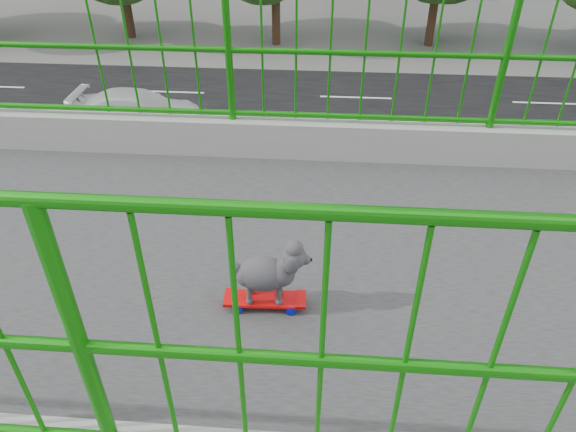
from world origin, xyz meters
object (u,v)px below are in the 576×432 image
(skateboard, at_px, (265,300))
(poodle, at_px, (268,272))
(car_6, at_px, (443,224))
(car_3, at_px, (139,110))

(skateboard, height_order, poodle, poodle)
(poodle, height_order, car_6, poodle)
(car_3, distance_m, car_6, 12.02)
(poodle, distance_m, car_6, 12.09)
(skateboard, distance_m, car_3, 18.41)
(car_3, bearing_deg, car_6, -122.17)
(skateboard, relative_size, poodle, 1.03)
(car_6, bearing_deg, poodle, -20.15)
(car_6, bearing_deg, car_3, -122.17)
(poodle, relative_size, car_3, 0.09)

